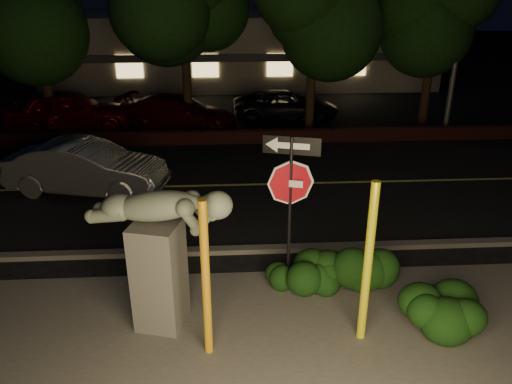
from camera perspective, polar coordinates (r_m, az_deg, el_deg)
ground at (r=18.22m, az=-0.35°, el=4.42°), size 90.00×90.00×0.00m
patio at (r=8.59m, az=3.92°, el=-19.79°), size 14.00×6.00×0.02m
road at (r=15.41m, az=0.26°, el=0.85°), size 80.00×8.00×0.01m
lane_marking at (r=15.40m, az=0.26°, el=0.90°), size 80.00×0.12×0.00m
curb at (r=11.70m, az=1.56°, el=-6.53°), size 80.00×0.25×0.12m
brick_wall at (r=19.38m, az=-0.56°, el=6.35°), size 40.00×0.35×0.50m
parking_lot at (r=24.94m, az=-1.24°, el=9.60°), size 40.00×12.00×0.01m
building at (r=32.45m, az=-1.87°, el=16.34°), size 22.00×10.20×4.00m
yellow_pole_left at (r=8.13m, az=-5.75°, el=-10.08°), size 0.14×0.14×2.84m
yellow_pole_right at (r=8.56m, az=12.65°, el=-8.10°), size 0.15×0.15×2.99m
signpost at (r=9.51m, az=3.96°, el=0.98°), size 1.05×0.32×3.20m
sculpture at (r=8.76m, az=-11.01°, el=-5.72°), size 2.55×1.28×2.74m
hedge_center at (r=10.19m, az=5.10°, el=-8.97°), size 1.85×1.10×0.91m
hedge_right at (r=10.37m, az=11.15°, el=-8.21°), size 1.74×1.12×1.07m
hedge_far_right at (r=9.57m, az=19.85°, el=-12.17°), size 1.78×1.39×1.08m
silver_sedan at (r=15.45m, az=-18.81°, el=2.64°), size 4.86×2.56×1.52m
parked_car_red at (r=22.22m, az=-20.50°, el=8.72°), size 5.29×2.73×1.72m
parked_car_darkred at (r=21.35m, az=-8.89°, el=8.96°), size 5.27×3.28×1.43m
parked_car_dark at (r=22.63m, az=3.46°, el=9.83°), size 4.76×2.33×1.30m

